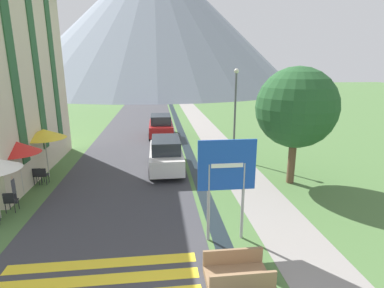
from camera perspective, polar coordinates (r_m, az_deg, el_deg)
name	(u,v)px	position (r m, az deg, el deg)	size (l,w,h in m)	color
ground_plane	(168,135)	(25.03, -4.63, 1.63)	(160.00, 160.00, 0.00)	#476B38
road	(143,117)	(34.88, -9.36, 5.16)	(6.40, 60.00, 0.01)	#38383D
footpath	(196,116)	(35.11, 0.68, 5.42)	(2.20, 60.00, 0.01)	gray
drainage_channel	(175,116)	(34.89, -3.25, 5.33)	(0.60, 60.00, 0.00)	black
crosswalk_marking	(98,280)	(9.20, -17.41, -23.47)	(5.44, 1.84, 0.01)	yellow
mountain_distant	(155,21)	(81.42, -6.99, 22.16)	(70.50, 70.50, 33.02)	gray
road_sign	(227,175)	(9.54, 6.62, -5.86)	(1.85, 0.11, 3.41)	#9E9EA3
footbridge	(237,274)	(8.74, 8.66, -23.36)	(1.70, 1.10, 0.65)	#846647
parked_car_near	(166,154)	(16.55, -5.00, -1.87)	(1.84, 4.58, 1.82)	silver
parked_car_far	(161,126)	(24.45, -5.94, 3.47)	(1.94, 4.29, 1.82)	#A31919
cafe_chair_far_left	(38,174)	(16.35, -27.32, -5.18)	(0.40, 0.40, 0.85)	#232328
cafe_chair_far_right	(43,175)	(16.23, -26.56, -5.22)	(0.40, 0.40, 0.85)	#232328
cafe_chair_near_left	(10,200)	(13.84, -31.33, -9.14)	(0.40, 0.40, 0.85)	#232328
cafe_umbrella_middle_red	(17,147)	(14.89, -30.41, -0.57)	(1.92, 1.92, 2.47)	#B7B2A8
cafe_umbrella_rear_yellow	(44,134)	(16.81, -26.37, 1.76)	(2.12, 2.12, 2.53)	#B7B2A8
person_seated_near	(11,188)	(14.61, -31.19, -7.14)	(0.32, 0.32, 1.27)	#282833
person_standing_terrace	(20,169)	(15.70, -29.87, -4.20)	(0.32, 0.32, 1.81)	#282833
streetlamp	(235,107)	(18.07, 8.22, 6.91)	(0.28, 0.28, 5.46)	#515156
tree_by_path	(296,108)	(14.84, 19.25, 6.54)	(3.77, 3.77, 5.62)	brown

